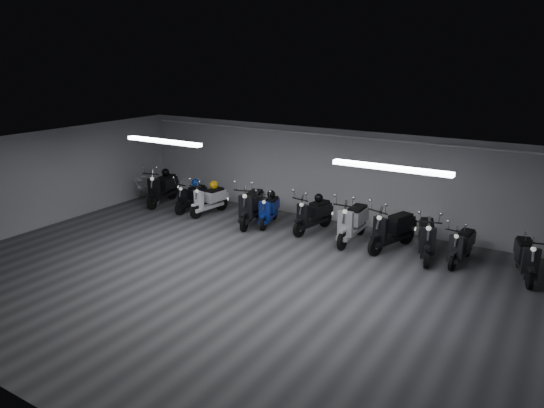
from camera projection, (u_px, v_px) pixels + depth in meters
The scene contains 25 objects.
floor at pixel (239, 280), 11.26m from camera, with size 14.00×10.00×0.01m, color #3E3E41.
ceiling at pixel (236, 157), 10.46m from camera, with size 14.00×10.00×0.01m, color gray.
back_wall at pixel (335, 176), 14.94m from camera, with size 14.00×0.01×2.80m, color #A5A5A8.
front_wall at pixel (22, 321), 6.78m from camera, with size 14.00×0.01×2.80m, color #A5A5A8.
left_wall at pixel (39, 180), 14.39m from camera, with size 0.01×10.00×2.80m, color #A5A5A8.
fluor_strip_left at pixel (164, 141), 12.80m from camera, with size 2.40×0.18×0.08m, color white.
fluor_strip_right at pixel (391, 168), 9.78m from camera, with size 2.40×0.18×0.08m, color white.
conduit at pixel (335, 135), 14.52m from camera, with size 0.05×0.05×13.60m, color white.
scooter_0 at pixel (162, 183), 16.80m from camera, with size 0.66×1.99×1.48m, color black, non-canonical shape.
scooter_1 at pixel (191, 193), 16.11m from camera, with size 0.55×1.65×1.23m, color black, non-canonical shape.
scooter_2 at pixel (209, 195), 15.73m from camera, with size 0.57×1.70×1.26m, color white, non-canonical shape.
scooter_3 at pixel (251, 200), 14.79m from camera, with size 0.67×2.00×1.49m, color black, non-canonical shape.
scooter_4 at pixel (269, 205), 14.76m from camera, with size 0.55×1.64×1.22m, color navy, non-canonical shape.
scooter_5 at pixel (313, 209), 14.16m from camera, with size 0.60×1.80×1.34m, color black, non-canonical shape.
scooter_6 at pixel (353, 216), 13.35m from camera, with size 0.66×1.98×1.47m, color #AEADB2, non-canonical shape.
scooter_7 at pixel (393, 223), 12.81m from camera, with size 0.65×1.94×1.44m, color black, non-canonical shape.
scooter_8 at pixel (427, 231), 12.30m from camera, with size 0.63×1.88×1.40m, color black, non-canonical shape.
scooter_9 at pixel (462, 240), 11.99m from camera, with size 0.54×1.63×1.21m, color black, non-canonical shape.
bicycle at pixel (144, 184), 17.05m from camera, with size 0.71×2.00×1.30m, color silver.
scooter_10 at pixel (527, 251), 11.19m from camera, with size 0.58×1.73×1.29m, color black, non-canonical shape.
helmet_0 at pixel (319, 198), 14.26m from camera, with size 0.25×0.25×0.25m, color black.
helmet_1 at pixel (271, 194), 14.89m from camera, with size 0.25×0.25×0.25m, color black.
helmet_2 at pixel (196, 183), 16.21m from camera, with size 0.26×0.26×0.26m, color navy.
helmet_3 at pixel (214, 185), 15.83m from camera, with size 0.28×0.28×0.28m, color #F9AB0E.
helmet_4 at pixel (165, 172), 16.96m from camera, with size 0.26×0.26×0.26m, color black.
Camera 1 is at (6.06, -8.37, 4.85)m, focal length 33.05 mm.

